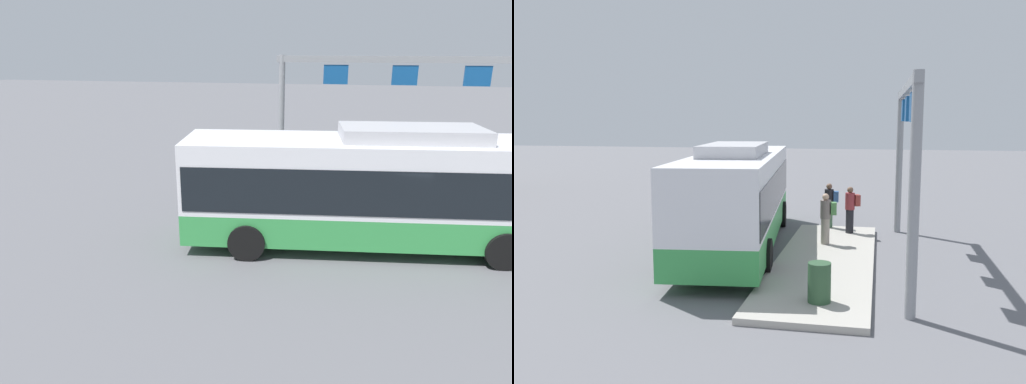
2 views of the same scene
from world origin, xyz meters
TOP-DOWN VIEW (x-y plane):
  - ground_plane at (0.00, 0.00)m, footprint 120.00×120.00m
  - platform_curb at (-1.66, -3.02)m, footprint 10.00×2.80m
  - bus_main at (-0.01, -0.00)m, footprint 10.86×3.72m
  - person_boarding at (2.21, -3.55)m, footprint 0.46×0.59m
  - person_waiting_near at (3.04, -2.73)m, footprint 0.35×0.53m
  - person_waiting_mid at (0.30, -2.87)m, footprint 0.38×0.56m
  - platform_sign_gantry at (-1.03, -5.23)m, footprint 9.36×0.24m

SIDE VIEW (x-z plane):
  - ground_plane at x=0.00m, z-range 0.00..0.00m
  - platform_curb at x=-1.66m, z-range 0.00..0.16m
  - person_boarding at x=2.21m, z-range 0.22..1.89m
  - person_waiting_near at x=3.04m, z-range 0.22..1.89m
  - person_waiting_mid at x=0.30m, z-range 0.22..1.89m
  - bus_main at x=-0.01m, z-range 0.08..3.54m
  - platform_sign_gantry at x=-1.03m, z-range 1.16..6.36m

